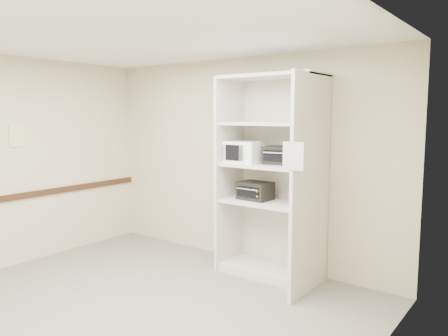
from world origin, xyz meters
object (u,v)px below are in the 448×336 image
Objects in this scene: toaster_oven_lower at (255,191)px; shelving_unit at (274,184)px; microwave at (245,152)px; toaster_oven_upper at (281,155)px.

shelving_unit is at bearing 7.95° from toaster_oven_lower.
toaster_oven_upper is (0.44, 0.11, -0.02)m from microwave.
shelving_unit is 0.28m from toaster_oven_lower.
toaster_oven_upper is at bearing 45.09° from shelving_unit.
toaster_oven_upper is at bearing 16.59° from toaster_oven_lower.
shelving_unit is 5.53× the size of microwave.
shelving_unit reaches higher than microwave.
shelving_unit is 6.52× the size of toaster_oven_upper.
shelving_unit reaches higher than toaster_oven_upper.
microwave is at bearing -171.94° from shelving_unit.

